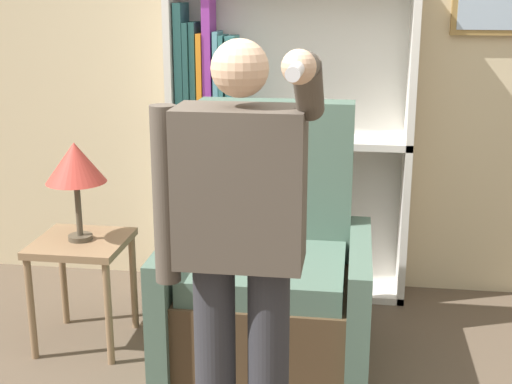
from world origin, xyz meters
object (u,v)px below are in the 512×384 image
object	(u,v)px
person_standing	(240,243)
armchair	(269,283)
table_lamp	(75,165)
side_table	(82,257)
bookcase	(258,147)

from	to	relation	value
person_standing	armchair	bearing A→B (deg)	90.77
armchair	table_lamp	size ratio (longest dim) A/B	2.50
armchair	person_standing	xyz separation A→B (m)	(0.01, -0.92, 0.54)
side_table	table_lamp	world-z (taller)	table_lamp
bookcase	side_table	world-z (taller)	bookcase
table_lamp	person_standing	bearing A→B (deg)	-43.65
armchair	person_standing	size ratio (longest dim) A/B	0.76
bookcase	person_standing	bearing A→B (deg)	-84.03
armchair	side_table	distance (m)	0.95
armchair	side_table	bearing A→B (deg)	-179.62
bookcase	armchair	size ratio (longest dim) A/B	1.50
person_standing	table_lamp	world-z (taller)	person_standing
side_table	person_standing	bearing A→B (deg)	-43.65
bookcase	side_table	distance (m)	1.21
bookcase	person_standing	size ratio (longest dim) A/B	1.14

